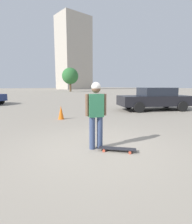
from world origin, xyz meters
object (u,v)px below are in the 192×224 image
object	(u,v)px
traffic_cone	(61,113)
person	(96,110)
skateboard	(117,149)
car_parked_near	(155,99)

from	to	relation	value
traffic_cone	person	bearing A→B (deg)	-107.44
skateboard	traffic_cone	size ratio (longest dim) A/B	1.31
car_parked_near	traffic_cone	world-z (taller)	car_parked_near
skateboard	car_parked_near	bearing A→B (deg)	-102.79
skateboard	car_parked_near	world-z (taller)	car_parked_near
skateboard	traffic_cone	world-z (taller)	traffic_cone
car_parked_near	traffic_cone	distance (m)	6.51
car_parked_near	traffic_cone	xyz separation A→B (m)	(-6.39, 1.19, -0.44)
car_parked_near	skateboard	bearing A→B (deg)	55.74
traffic_cone	skateboard	bearing A→B (deg)	-102.52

